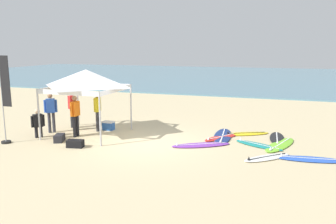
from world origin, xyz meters
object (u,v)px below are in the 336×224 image
at_px(surfboard_white, 267,157).
at_px(person_orange, 75,113).
at_px(cooler_box, 108,126).
at_px(surfboard_navy, 223,136).
at_px(surfboard_blue, 310,159).
at_px(surfboard_lime, 280,145).
at_px(gear_bag_near_tent, 59,138).
at_px(gear_bag_by_pole, 75,144).
at_px(surfboard_black, 277,138).
at_px(surfboard_teal, 258,145).
at_px(banner_flag, 5,103).
at_px(person_yellow, 98,109).
at_px(canopy_tent, 86,78).
at_px(surfboard_yellow, 246,134).
at_px(person_black, 38,122).
at_px(person_blue, 51,110).
at_px(person_red, 72,107).
at_px(surfboard_purple, 201,145).
at_px(surfboard_red, 222,137).

xyz_separation_m(surfboard_white, person_orange, (-7.62, 0.42, 0.95)).
bearing_deg(cooler_box, surfboard_navy, 4.81).
distance_m(surfboard_blue, surfboard_lime, 1.72).
bearing_deg(gear_bag_near_tent, gear_bag_by_pole, -25.05).
bearing_deg(gear_bag_by_pole, person_orange, 121.91).
bearing_deg(surfboard_navy, surfboard_black, 8.84).
relative_size(surfboard_teal, surfboard_white, 1.17).
bearing_deg(banner_flag, person_yellow, 51.14).
height_order(surfboard_black, gear_bag_near_tent, gear_bag_near_tent).
height_order(canopy_tent, gear_bag_near_tent, canopy_tent).
height_order(surfboard_blue, surfboard_white, same).
distance_m(surfboard_yellow, cooler_box, 6.04).
relative_size(surfboard_black, surfboard_lime, 0.85).
relative_size(surfboard_blue, person_black, 1.89).
bearing_deg(person_blue, gear_bag_near_tent, -43.28).
height_order(person_blue, gear_bag_by_pole, person_blue).
height_order(surfboard_lime, person_red, person_red).
height_order(surfboard_black, gear_bag_by_pole, gear_bag_by_pole).
bearing_deg(person_red, cooler_box, 5.91).
bearing_deg(person_red, canopy_tent, -31.90).
xyz_separation_m(gear_bag_near_tent, cooler_box, (0.92, 2.31, 0.06)).
bearing_deg(surfboard_lime, gear_bag_by_pole, -160.03).
bearing_deg(person_orange, person_red, 128.24).
distance_m(surfboard_teal, banner_flag, 9.68).
height_order(surfboard_black, surfboard_yellow, same).
relative_size(banner_flag, gear_bag_by_pole, 5.67).
distance_m(surfboard_purple, cooler_box, 4.64).
xyz_separation_m(person_orange, person_blue, (-1.40, 0.28, 0.00)).
xyz_separation_m(surfboard_black, surfboard_yellow, (-1.26, 0.36, 0.00)).
bearing_deg(cooler_box, surfboard_white, -15.30).
relative_size(surfboard_blue, surfboard_lime, 0.92).
xyz_separation_m(surfboard_purple, surfboard_blue, (3.78, -0.48, 0.00)).
xyz_separation_m(surfboard_black, surfboard_red, (-2.14, -0.54, 0.00)).
bearing_deg(surfboard_navy, surfboard_purple, -109.80).
bearing_deg(cooler_box, person_red, -174.09).
height_order(surfboard_purple, person_red, person_red).
xyz_separation_m(surfboard_teal, surfboard_red, (-1.50, 0.69, 0.00)).
xyz_separation_m(surfboard_lime, gear_bag_by_pole, (-7.20, -2.62, 0.10)).
xyz_separation_m(canopy_tent, gear_bag_by_pole, (0.54, -1.81, -2.25)).
bearing_deg(surfboard_red, person_blue, -168.84).
height_order(surfboard_black, person_blue, person_blue).
relative_size(person_red, banner_flag, 0.50).
xyz_separation_m(surfboard_yellow, person_blue, (-8.04, -2.31, 0.95)).
distance_m(surfboard_navy, surfboard_white, 2.97).
xyz_separation_m(banner_flag, gear_bag_near_tent, (1.71, 0.85, -1.43)).
bearing_deg(gear_bag_near_tent, person_red, 110.64).
bearing_deg(surfboard_yellow, person_orange, -158.70).
bearing_deg(gear_bag_near_tent, person_orange, 75.54).
distance_m(surfboard_teal, person_orange, 7.38).
distance_m(surfboard_red, surfboard_yellow, 1.26).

